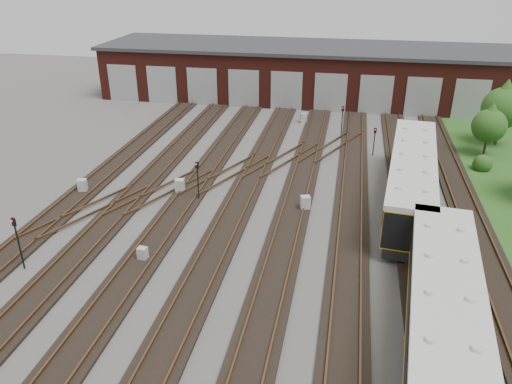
# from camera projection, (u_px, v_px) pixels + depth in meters

# --- Properties ---
(ground) EXTENTS (120.00, 120.00, 0.00)m
(ground) POSITION_uv_depth(u_px,v_px,m) (237.00, 282.00, 27.54)
(ground) COLOR #44413F
(ground) RESTS_ON ground
(track_network) EXTENTS (30.40, 70.00, 0.33)m
(track_network) POSITION_uv_depth(u_px,v_px,m) (236.00, 274.00, 28.05)
(track_network) COLOR black
(track_network) RESTS_ON ground
(maintenance_shed) EXTENTS (51.00, 12.50, 6.35)m
(maintenance_shed) POSITION_uv_depth(u_px,v_px,m) (309.00, 72.00, 61.53)
(maintenance_shed) COLOR #4B1912
(maintenance_shed) RESTS_ON ground
(metro_train) EXTENTS (4.74, 48.93, 3.45)m
(metro_train) POSITION_uv_depth(u_px,v_px,m) (443.00, 329.00, 21.04)
(metro_train) COLOR black
(metro_train) RESTS_ON ground
(signal_mast_0) EXTENTS (0.28, 0.27, 3.31)m
(signal_mast_0) POSITION_uv_depth(u_px,v_px,m) (17.00, 237.00, 27.84)
(signal_mast_0) COLOR black
(signal_mast_0) RESTS_ON ground
(signal_mast_1) EXTENTS (0.25, 0.24, 3.04)m
(signal_mast_1) POSITION_uv_depth(u_px,v_px,m) (198.00, 176.00, 35.84)
(signal_mast_1) COLOR black
(signal_mast_1) RESTS_ON ground
(signal_mast_2) EXTENTS (0.25, 0.23, 3.14)m
(signal_mast_2) POSITION_uv_depth(u_px,v_px,m) (342.00, 118.00, 48.37)
(signal_mast_2) COLOR black
(signal_mast_2) RESTS_ON ground
(signal_mast_3) EXTENTS (0.24, 0.23, 2.57)m
(signal_mast_3) POSITION_uv_depth(u_px,v_px,m) (374.00, 138.00, 44.11)
(signal_mast_3) COLOR black
(signal_mast_3) RESTS_ON ground
(relay_cabinet_0) EXTENTS (0.75, 0.67, 1.07)m
(relay_cabinet_0) POSITION_uv_depth(u_px,v_px,m) (83.00, 186.00, 37.67)
(relay_cabinet_0) COLOR #AEB1B4
(relay_cabinet_0) RESTS_ON ground
(relay_cabinet_1) EXTENTS (0.76, 0.66, 1.14)m
(relay_cabinet_1) POSITION_uv_depth(u_px,v_px,m) (180.00, 186.00, 37.53)
(relay_cabinet_1) COLOR #AEB1B4
(relay_cabinet_1) RESTS_ON ground
(relay_cabinet_2) EXTENTS (0.60, 0.52, 0.90)m
(relay_cabinet_2) POSITION_uv_depth(u_px,v_px,m) (143.00, 254.00, 29.29)
(relay_cabinet_2) COLOR #AEB1B4
(relay_cabinet_2) RESTS_ON ground
(relay_cabinet_3) EXTENTS (0.76, 0.70, 1.04)m
(relay_cabinet_3) POSITION_uv_depth(u_px,v_px,m) (304.00, 118.00, 53.27)
(relay_cabinet_3) COLOR #AEB1B4
(relay_cabinet_3) RESTS_ON ground
(relay_cabinet_4) EXTENTS (0.79, 0.72, 1.09)m
(relay_cabinet_4) POSITION_uv_depth(u_px,v_px,m) (305.00, 203.00, 35.04)
(relay_cabinet_4) COLOR #AEB1B4
(relay_cabinet_4) RESTS_ON ground
(tree_0) EXTENTS (3.80, 3.80, 6.30)m
(tree_0) POSITION_uv_depth(u_px,v_px,m) (504.00, 103.00, 45.54)
(tree_0) COLOR #372218
(tree_0) RESTS_ON ground
(tree_1) EXTENTS (2.97, 2.97, 4.92)m
(tree_1) POSITION_uv_depth(u_px,v_px,m) (490.00, 122.00, 43.41)
(tree_1) COLOR #372218
(tree_1) RESTS_ON ground
(bush_1) EXTENTS (1.56, 1.56, 1.56)m
(bush_1) POSITION_uv_depth(u_px,v_px,m) (483.00, 161.00, 41.51)
(bush_1) COLOR #214B15
(bush_1) RESTS_ON ground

